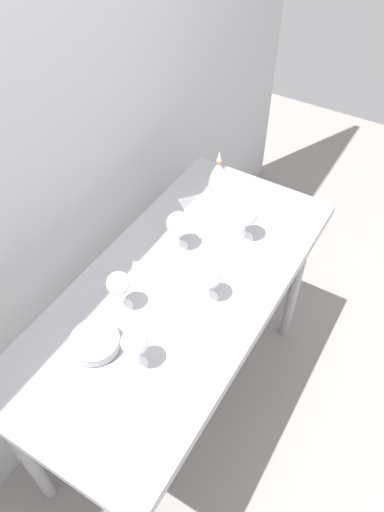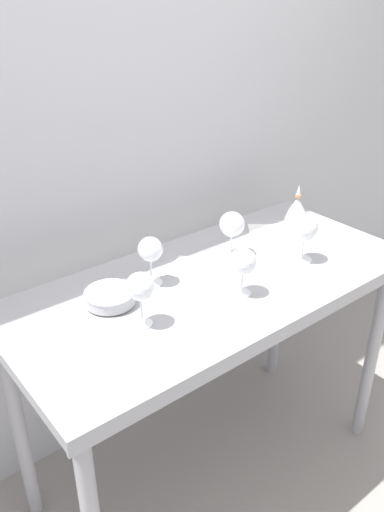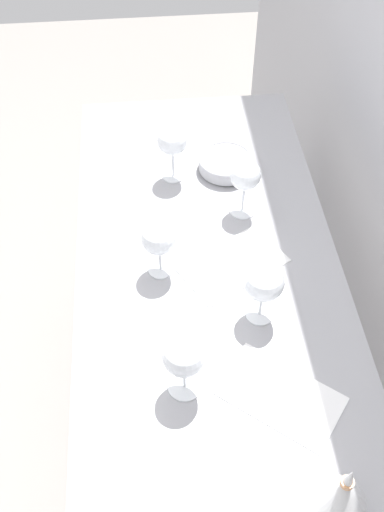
% 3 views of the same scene
% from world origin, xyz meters
% --- Properties ---
extents(ground_plane, '(6.00, 6.00, 0.00)m').
position_xyz_m(ground_plane, '(0.00, 0.00, 0.00)').
color(ground_plane, gray).
extents(steel_counter, '(1.40, 0.65, 0.90)m').
position_xyz_m(steel_counter, '(0.00, -0.01, 0.79)').
color(steel_counter, '#9D9DA3').
rests_on(steel_counter, ground_plane).
extents(wine_glass_far_right, '(0.09, 0.09, 0.16)m').
position_xyz_m(wine_glass_far_right, '(0.16, 0.09, 1.02)').
color(wine_glass_far_right, white).
rests_on(wine_glass_far_right, steel_counter).
extents(wine_glass_near_center, '(0.08, 0.08, 0.16)m').
position_xyz_m(wine_glass_near_center, '(0.01, -0.12, 1.01)').
color(wine_glass_near_center, white).
rests_on(wine_glass_near_center, steel_counter).
extents(wine_glass_near_right, '(0.09, 0.09, 0.17)m').
position_xyz_m(wine_glass_near_right, '(0.33, -0.09, 1.02)').
color(wine_glass_near_right, white).
rests_on(wine_glass_near_right, steel_counter).
extents(wine_glass_near_left, '(0.08, 0.08, 0.17)m').
position_xyz_m(wine_glass_near_left, '(-0.33, -0.07, 1.02)').
color(wine_glass_near_left, white).
rests_on(wine_glass_near_left, steel_counter).
extents(wine_glass_far_left, '(0.08, 0.08, 0.17)m').
position_xyz_m(wine_glass_far_left, '(-0.18, 0.10, 1.02)').
color(wine_glass_far_left, white).
rests_on(wine_glass_far_left, steel_counter).
extents(tasting_sheet_upper, '(0.25, 0.29, 0.00)m').
position_xyz_m(tasting_sheet_upper, '(0.01, 0.05, 0.90)').
color(tasting_sheet_upper, white).
rests_on(tasting_sheet_upper, steel_counter).
extents(tasting_sheet_lower, '(0.27, 0.28, 0.00)m').
position_xyz_m(tasting_sheet_lower, '(0.37, 0.10, 0.90)').
color(tasting_sheet_lower, white).
rests_on(tasting_sheet_lower, steel_counter).
extents(tasting_bowl, '(0.16, 0.16, 0.05)m').
position_xyz_m(tasting_bowl, '(-0.35, 0.08, 0.93)').
color(tasting_bowl, '#4C4C4C').
rests_on(tasting_bowl, steel_counter).
extents(decanter_funnel, '(0.11, 0.11, 0.15)m').
position_xyz_m(decanter_funnel, '(0.59, 0.16, 0.95)').
color(decanter_funnel, silver).
rests_on(decanter_funnel, steel_counter).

